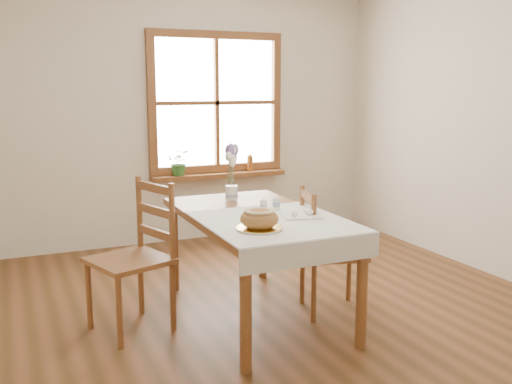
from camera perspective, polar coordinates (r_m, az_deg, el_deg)
ground at (r=3.94m, az=1.81°, el=-13.71°), size 5.00×5.00×0.00m
room_walls at (r=3.60m, az=1.97°, el=11.92°), size 4.60×5.10×2.65m
window at (r=6.07m, az=-4.00°, el=8.89°), size 1.46×0.08×1.46m
window_sill at (r=6.08m, az=-3.68°, el=1.70°), size 1.46×0.20×0.05m
dining_table at (r=3.99m, az=0.00°, el=-3.32°), size 0.90×1.60×0.75m
table_linen at (r=3.70m, az=1.91°, el=-3.00°), size 0.91×0.99×0.01m
chair_left at (r=3.88m, az=-12.56°, el=-6.47°), size 0.62×0.60×1.00m
chair_right at (r=4.15m, az=7.70°, el=-5.89°), size 0.54×0.53×0.91m
bread_plate at (r=3.47m, az=0.33°, el=-3.66°), size 0.30×0.30×0.01m
bread_loaf at (r=3.46m, az=0.34°, el=-2.50°), size 0.24×0.24×0.13m
egg_napkin at (r=3.83m, az=4.56°, el=-2.37°), size 0.31×0.28×0.01m
eggs at (r=3.83m, az=4.57°, el=-1.97°), size 0.24×0.22×0.04m
salt_shaker at (r=3.95m, az=0.74°, el=-1.33°), size 0.05×0.05×0.09m
pepper_shaker at (r=4.02m, az=2.04°, el=-1.12°), size 0.06×0.06×0.10m
flower_vase at (r=4.40m, az=-2.46°, el=-0.18°), size 0.11×0.11×0.11m
lavender_bouquet at (r=4.36m, az=-2.49°, el=2.60°), size 0.17×0.17×0.32m
potted_plant at (r=5.92m, az=-7.67°, el=2.66°), size 0.32×0.34×0.21m
amber_bottle at (r=6.19m, az=-0.62°, el=2.96°), size 0.07×0.07×0.18m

